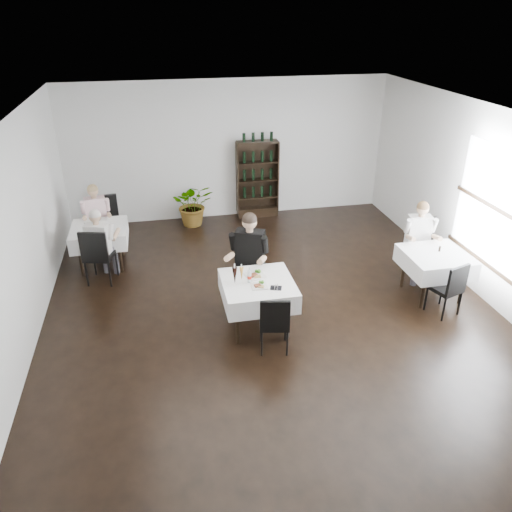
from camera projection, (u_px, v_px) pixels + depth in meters
The scene contains 24 objects.
room_shell at pixel (279, 234), 6.92m from camera, with size 9.00×9.00×9.00m.
window_right at pixel (502, 215), 7.55m from camera, with size 0.06×2.30×1.85m.
wine_shelf at pixel (257, 180), 11.09m from camera, with size 0.90×0.28×1.75m.
main_table at pixel (258, 290), 7.26m from camera, with size 1.03×1.03×0.77m.
left_table at pixel (100, 235), 9.01m from camera, with size 0.98×0.98×0.77m.
right_table at pixel (435, 262), 8.07m from camera, with size 0.98×0.98×0.77m.
potted_tree at pixel (193, 204), 10.79m from camera, with size 0.86×0.74×0.95m, color #2A571E.
main_chair_far at pixel (251, 268), 7.91m from camera, with size 0.52×0.53×1.05m.
main_chair_near at pixel (274, 321), 6.77m from camera, with size 0.47×0.47×0.88m.
left_chair_far at pixel (107, 220), 9.65m from camera, with size 0.57×0.57×1.08m.
left_chair_near at pixel (98, 253), 8.44m from camera, with size 0.57×0.57×1.02m.
right_chair_far at pixel (423, 244), 8.69m from camera, with size 0.52×0.53×1.06m.
right_chair_near at pixel (450, 286), 7.59m from camera, with size 0.52×0.52×0.90m.
diner_main at pixel (249, 255), 7.64m from camera, with size 0.71×0.74×1.58m.
diner_left_far at pixel (97, 215), 9.41m from camera, with size 0.55×0.57×1.37m.
diner_left_near at pixel (100, 239), 8.45m from camera, with size 0.58×0.62×1.35m.
diner_right_far at pixel (420, 235), 8.52m from camera, with size 0.57×0.58×1.41m.
plate_far at pixel (256, 275), 7.33m from camera, with size 0.32×0.32×0.08m.
plate_near at pixel (260, 285), 7.07m from camera, with size 0.23×0.23×0.07m.
pilsner_dark at pixel (235, 276), 7.08m from camera, with size 0.08×0.08×0.32m.
pilsner_lager at pixel (242, 273), 7.19m from camera, with size 0.06×0.06×0.26m.
coke_bottle at pixel (249, 276), 7.13m from camera, with size 0.06×0.06×0.24m.
napkin_cutlery at pixel (276, 288), 7.03m from camera, with size 0.19×0.17×0.02m.
pepper_mill at pixel (440, 249), 8.06m from camera, with size 0.04×0.04×0.09m, color black.
Camera 1 is at (-1.60, -6.12, 4.35)m, focal length 35.00 mm.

